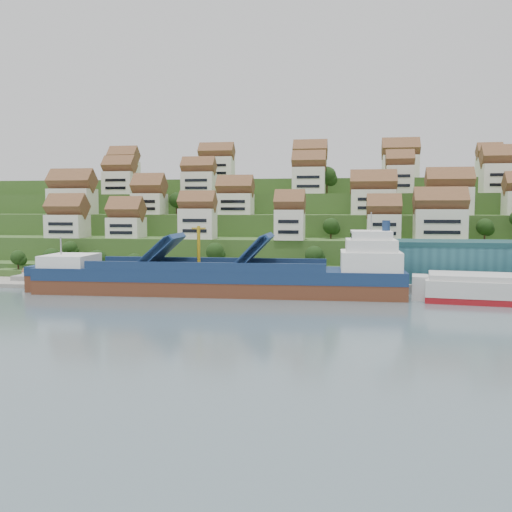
# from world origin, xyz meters

# --- Properties ---
(ground) EXTENTS (300.00, 300.00, 0.00)m
(ground) POSITION_xyz_m (0.00, 0.00, 0.00)
(ground) COLOR slate
(ground) RESTS_ON ground
(quay) EXTENTS (180.00, 14.00, 2.20)m
(quay) POSITION_xyz_m (20.00, 15.00, 1.10)
(quay) COLOR gray
(quay) RESTS_ON ground
(pebble_beach) EXTENTS (45.00, 20.00, 1.00)m
(pebble_beach) POSITION_xyz_m (-58.00, 12.00, 0.50)
(pebble_beach) COLOR gray
(pebble_beach) RESTS_ON ground
(hillside) EXTENTS (260.00, 128.00, 31.00)m
(hillside) POSITION_xyz_m (0.00, 103.55, 10.66)
(hillside) COLOR #2D4C1E
(hillside) RESTS_ON ground
(hillside_village) EXTENTS (160.42, 62.87, 28.76)m
(hillside_village) POSITION_xyz_m (1.91, 60.78, 24.47)
(hillside_village) COLOR white
(hillside_village) RESTS_ON ground
(hillside_trees) EXTENTS (144.76, 61.98, 31.67)m
(hillside_trees) POSITION_xyz_m (-5.63, 41.98, 15.60)
(hillside_trees) COLOR #1D3A13
(hillside_trees) RESTS_ON ground
(warehouse) EXTENTS (60.00, 15.00, 10.00)m
(warehouse) POSITION_xyz_m (52.00, 17.00, 7.20)
(warehouse) COLOR #255A65
(warehouse) RESTS_ON quay
(flagpole) EXTENTS (1.28, 0.16, 8.00)m
(flagpole) POSITION_xyz_m (18.11, 10.00, 6.88)
(flagpole) COLOR gray
(flagpole) RESTS_ON quay
(beach_huts) EXTENTS (14.40, 3.70, 2.20)m
(beach_huts) POSITION_xyz_m (-60.00, 10.75, 2.10)
(beach_huts) COLOR white
(beach_huts) RESTS_ON pebble_beach
(cargo_ship) EXTENTS (86.73, 16.48, 19.25)m
(cargo_ship) POSITION_xyz_m (-9.56, 0.99, 3.59)
(cargo_ship) COLOR brown
(cargo_ship) RESTS_ON ground
(second_ship) EXTENTS (34.40, 15.88, 9.64)m
(second_ship) POSITION_xyz_m (52.57, -0.87, 2.91)
(second_ship) COLOR maroon
(second_ship) RESTS_ON ground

